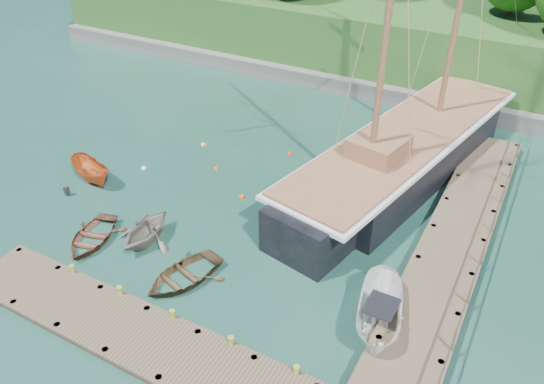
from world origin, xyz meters
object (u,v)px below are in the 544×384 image
at_px(cabin_boat_white, 378,329).
at_px(rowboat_1, 147,241).
at_px(motorboat_orange, 93,180).
at_px(rowboat_2, 184,280).
at_px(schooner, 404,157).
at_px(rowboat_0, 93,241).

bearing_deg(cabin_boat_white, rowboat_1, 166.28).
distance_m(motorboat_orange, cabin_boat_white, 20.05).
distance_m(rowboat_2, schooner, 16.12).
bearing_deg(rowboat_1, schooner, 51.05).
distance_m(rowboat_0, cabin_boat_white, 15.52).
bearing_deg(cabin_boat_white, rowboat_0, 171.40).
xyz_separation_m(rowboat_0, rowboat_1, (2.58, 1.42, 0.00)).
relative_size(rowboat_2, schooner, 0.14).
height_order(rowboat_1, rowboat_2, rowboat_1).
height_order(rowboat_1, cabin_boat_white, cabin_boat_white).
xyz_separation_m(rowboat_0, schooner, (12.39, 14.72, 1.23)).
bearing_deg(motorboat_orange, schooner, -40.01).
distance_m(rowboat_2, cabin_boat_white, 9.49).
bearing_deg(motorboat_orange, rowboat_1, -95.23).
height_order(rowboat_0, rowboat_1, rowboat_1).
xyz_separation_m(motorboat_orange, schooner, (16.78, 10.22, 1.23)).
xyz_separation_m(rowboat_2, schooner, (6.30, 14.78, 1.23)).
xyz_separation_m(motorboat_orange, cabin_boat_white, (19.83, -2.93, 0.00)).
distance_m(rowboat_1, schooner, 16.57).
bearing_deg(rowboat_0, motorboat_orange, 118.41).
height_order(rowboat_2, schooner, schooner).
xyz_separation_m(cabin_boat_white, schooner, (-3.05, 13.15, 1.23)).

